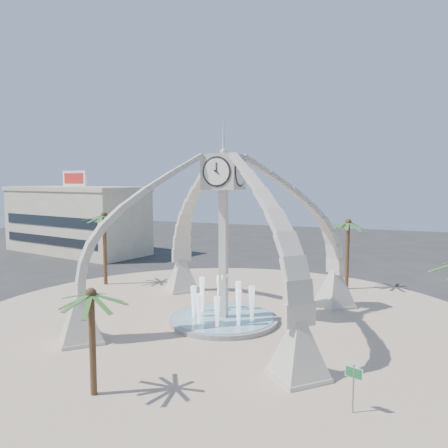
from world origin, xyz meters
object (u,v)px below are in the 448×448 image
at_px(palm_south, 91,295).
at_px(palm_west, 104,216).
at_px(fountain, 223,319).
at_px(street_sign, 354,379).
at_px(palm_north, 348,223).
at_px(clock_tower, 223,235).

bearing_deg(palm_south, palm_west, 125.42).
relative_size(fountain, street_sign, 3.51).
distance_m(palm_west, palm_south, 23.58).
relative_size(palm_north, palm_south, 1.28).
relative_size(clock_tower, fountain, 2.24).
bearing_deg(clock_tower, street_sign, -43.71).
height_order(clock_tower, palm_north, clock_tower).
relative_size(palm_west, palm_south, 1.37).
bearing_deg(street_sign, palm_north, 117.16).
xyz_separation_m(palm_south, street_sign, (11.87, 2.91, -3.36)).
distance_m(palm_north, street_sign, 23.84).
height_order(palm_north, street_sign, palm_north).
bearing_deg(palm_south, clock_tower, 81.91).
height_order(clock_tower, palm_west, clock_tower).
bearing_deg(fountain, palm_west, 156.83).
distance_m(clock_tower, street_sign, 14.78).
xyz_separation_m(palm_north, street_sign, (2.74, -23.20, -4.79)).
xyz_separation_m(fountain, palm_south, (-1.79, -12.56, 4.71)).
bearing_deg(palm_west, street_sign, -32.49).
relative_size(clock_tower, palm_west, 2.30).
bearing_deg(street_sign, palm_south, -145.80).
distance_m(clock_tower, fountain, 6.20).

